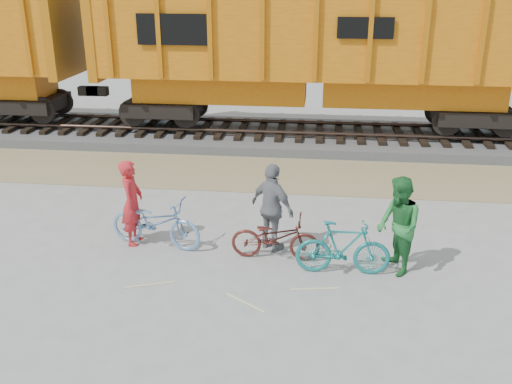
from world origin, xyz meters
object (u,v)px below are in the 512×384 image
hopper_car_center (316,50)px  bicycle_maroon (275,237)px  person_man (398,226)px  person_solo (132,202)px  bicycle_teal (343,248)px  bicycle_blue (156,222)px  person_woman (272,208)px

hopper_car_center → bicycle_maroon: hopper_car_center is taller
bicycle_maroon → person_man: (2.30, -0.25, 0.48)m
hopper_car_center → bicycle_maroon: 8.90m
bicycle_maroon → person_solo: person_solo is taller
bicycle_teal → person_solo: person_solo is taller
bicycle_maroon → person_man: person_man is taller
hopper_car_center → bicycle_blue: hopper_car_center is taller
hopper_car_center → bicycle_maroon: bearing=-93.7°
bicycle_blue → person_woman: person_woman is taller
person_woman → person_solo: bearing=38.3°
person_solo → person_man: person_man is taller
person_man → person_woman: bearing=-123.1°
bicycle_maroon → person_woman: (-0.10, 0.40, 0.46)m
bicycle_teal → bicycle_maroon: bicycle_teal is taller
bicycle_blue → person_man: 4.84m
bicycle_teal → person_man: person_man is taller
bicycle_blue → person_solo: 0.63m
person_solo → person_woman: bearing=-93.6°
bicycle_teal → person_man: (1.00, 0.20, 0.41)m
bicycle_maroon → bicycle_teal: bearing=-107.5°
bicycle_teal → person_man: bearing=-80.1°
hopper_car_center → person_man: (1.75, -8.76, -2.07)m
person_man → person_woman: 2.48m
person_solo → person_man: bearing=-100.7°
hopper_car_center → person_woman: size_ratio=7.64×
bicycle_blue → person_solo: size_ratio=1.11×
bicycle_teal → bicycle_maroon: bearing=69.3°
person_solo → bicycle_teal: bearing=-104.9°
person_woman → hopper_car_center: bearing=-56.5°
person_solo → person_woman: size_ratio=0.98×
bicycle_maroon → person_solo: 3.05m
bicycle_blue → person_woman: bearing=-75.3°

